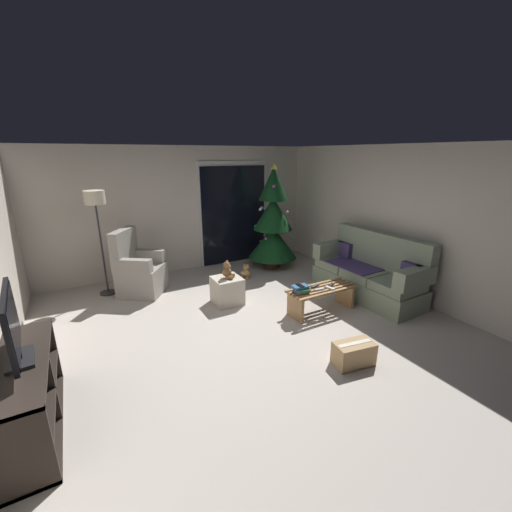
{
  "coord_description": "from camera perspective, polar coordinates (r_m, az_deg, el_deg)",
  "views": [
    {
      "loc": [
        -1.93,
        -3.46,
        2.35
      ],
      "look_at": [
        0.4,
        0.7,
        0.85
      ],
      "focal_mm": 22.94,
      "sensor_mm": 36.0,
      "label": 1
    }
  ],
  "objects": [
    {
      "name": "wall_right",
      "position": [
        6.01,
        24.58,
        5.34
      ],
      "size": [
        0.12,
        6.0,
        2.5
      ],
      "primitive_type": "cube",
      "color": "beige",
      "rests_on": "ground"
    },
    {
      "name": "couch",
      "position": [
        5.91,
        19.15,
        -2.81
      ],
      "size": [
        0.83,
        1.96,
        1.08
      ],
      "color": "gray",
      "rests_on": "ground"
    },
    {
      "name": "teddy_bear_chestnut",
      "position": [
        5.24,
        -5.02,
        -2.6
      ],
      "size": [
        0.22,
        0.21,
        0.29
      ],
      "color": "brown",
      "rests_on": "ottoman"
    },
    {
      "name": "remote_silver",
      "position": [
        5.0,
        10.96,
        -5.73
      ],
      "size": [
        0.16,
        0.06,
        0.02
      ],
      "primitive_type": "cube",
      "rotation": [
        0.0,
        0.0,
        4.6
      ],
      "color": "#ADADB2",
      "rests_on": "coffee_table"
    },
    {
      "name": "cell_phone",
      "position": [
        4.82,
        7.68,
        -5.1
      ],
      "size": [
        0.08,
        0.15,
        0.01
      ],
      "primitive_type": "cube",
      "rotation": [
        0.0,
        0.0,
        -0.05
      ],
      "color": "black",
      "rests_on": "book_stack"
    },
    {
      "name": "wall_back",
      "position": [
        6.89,
        -12.72,
        7.86
      ],
      "size": [
        5.72,
        0.12,
        2.5
      ],
      "primitive_type": "cube",
      "color": "beige",
      "rests_on": "ground"
    },
    {
      "name": "television",
      "position": [
        3.32,
        -36.74,
        -9.88
      ],
      "size": [
        0.23,
        0.84,
        0.61
      ],
      "color": "black",
      "rests_on": "media_shelf"
    },
    {
      "name": "book_stack",
      "position": [
        4.85,
        7.84,
        -5.73
      ],
      "size": [
        0.25,
        0.23,
        0.11
      ],
      "color": "#6B3D7A",
      "rests_on": "coffee_table"
    },
    {
      "name": "remote_graphite",
      "position": [
        5.11,
        10.22,
        -5.16
      ],
      "size": [
        0.16,
        0.09,
        0.02
      ],
      "primitive_type": "cube",
      "rotation": [
        0.0,
        0.0,
        5.0
      ],
      "color": "#333338",
      "rests_on": "coffee_table"
    },
    {
      "name": "ottoman",
      "position": [
        5.37,
        -5.04,
        -6.0
      ],
      "size": [
        0.44,
        0.44,
        0.44
      ],
      "primitive_type": "cube",
      "color": "beige",
      "rests_on": "ground"
    },
    {
      "name": "patio_door_glass",
      "position": [
        7.23,
        -3.81,
        7.08
      ],
      "size": [
        1.5,
        0.02,
        2.1
      ],
      "primitive_type": "cube",
      "color": "black",
      "rests_on": "ground"
    },
    {
      "name": "armchair",
      "position": [
        6.02,
        -19.78,
        -2.5
      ],
      "size": [
        0.96,
        0.95,
        1.13
      ],
      "color": "gray",
      "rests_on": "ground"
    },
    {
      "name": "cardboard_box_taped_mid_floor",
      "position": [
        4.1,
        16.66,
        -15.98
      ],
      "size": [
        0.5,
        0.33,
        0.28
      ],
      "color": "tan",
      "rests_on": "ground"
    },
    {
      "name": "coffee_table",
      "position": [
        5.15,
        11.35,
        -6.8
      ],
      "size": [
        1.1,
        0.4,
        0.4
      ],
      "color": "#9E7547",
      "rests_on": "ground"
    },
    {
      "name": "remote_black",
      "position": [
        5.2,
        12.99,
        -4.95
      ],
      "size": [
        0.16,
        0.11,
        0.02
      ],
      "primitive_type": "cube",
      "rotation": [
        0.0,
        0.0,
        5.21
      ],
      "color": "black",
      "rests_on": "coffee_table"
    },
    {
      "name": "media_shelf",
      "position": [
        3.61,
        -35.32,
        -20.15
      ],
      "size": [
        0.4,
        1.4,
        0.71
      ],
      "color": "black",
      "rests_on": "ground"
    },
    {
      "name": "christmas_tree",
      "position": [
        6.87,
        2.97,
        5.72
      ],
      "size": [
        1.02,
        1.02,
        2.17
      ],
      "color": "#4C1E19",
      "rests_on": "ground"
    },
    {
      "name": "floor_lamp",
      "position": [
        5.95,
        -26.12,
        7.55
      ],
      "size": [
        0.32,
        0.32,
        1.78
      ],
      "color": "#2D2D30",
      "rests_on": "ground"
    },
    {
      "name": "ground_plane",
      "position": [
        4.6,
        -0.09,
        -13.22
      ],
      "size": [
        7.0,
        7.0,
        0.0
      ],
      "primitive_type": "plane",
      "color": "#BCB2A8"
    },
    {
      "name": "patio_door_frame",
      "position": [
        7.24,
        -3.88,
        7.49
      ],
      "size": [
        1.6,
        0.02,
        2.2
      ],
      "primitive_type": "cube",
      "color": "silver",
      "rests_on": "ground"
    },
    {
      "name": "teddy_bear_honey_by_tree",
      "position": [
        6.43,
        -1.77,
        -2.83
      ],
      "size": [
        0.21,
        0.21,
        0.29
      ],
      "color": "tan",
      "rests_on": "ground"
    },
    {
      "name": "remote_white",
      "position": [
        5.08,
        12.74,
        -5.45
      ],
      "size": [
        0.08,
        0.16,
        0.02
      ],
      "primitive_type": "cube",
      "rotation": [
        0.0,
        0.0,
        0.22
      ],
      "color": "silver",
      "rests_on": "coffee_table"
    }
  ]
}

